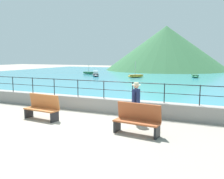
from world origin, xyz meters
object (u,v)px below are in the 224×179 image
Objects in this scene: person_walking at (136,100)px; boat_2 at (136,76)px; boat_3 at (89,73)px; bench_far at (137,119)px; boat_1 at (195,76)px; boat_0 at (96,74)px; bench_main at (43,107)px.

person_walking is 0.76× the size of boat_2.
person_walking is 0.75× the size of boat_3.
bench_far is 0.72× the size of boat_1.
boat_1 is at bearing 88.81° from person_walking.
bench_far is 0.76× the size of boat_2.
boat_3 reaches higher than bench_far.
person_walking reaches higher than boat_0.
boat_2 is at bearing -18.67° from boat_3.
boat_2 is at bearing -156.40° from boat_1.
bench_far is 0.71× the size of boat_0.
boat_3 is (-2.94, 3.48, -0.07)m from boat_0.
bench_main is 25.24m from boat_1.
boat_1 is at bearing 79.59° from bench_main.
person_walking is at bearing -72.14° from boat_2.
boat_3 is at bearing 114.36° from bench_main.
person_walking is at bearing 110.12° from bench_far.
bench_far reaches higher than boat_1.
bench_main reaches higher than boat_1.
boat_0 is (-8.19, 21.10, -0.23)m from bench_main.
bench_main is 0.71× the size of boat_0.
bench_main is 22.64m from boat_0.
person_walking reaches higher than bench_main.
person_walking is 28.03m from boat_3.
boat_3 reaches higher than boat_1.
boat_1 is 1.05× the size of boat_2.
boat_2 reaches higher than boat_1.
boat_3 is at bearing -179.14° from boat_1.
boat_3 is (-15.69, -0.24, 0.00)m from boat_1.
bench_main and bench_far have the same top height.
boat_3 is (-15.69, 24.88, -0.30)m from bench_far.
boat_0 is at bearing 121.44° from person_walking.
boat_3 reaches higher than bench_main.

